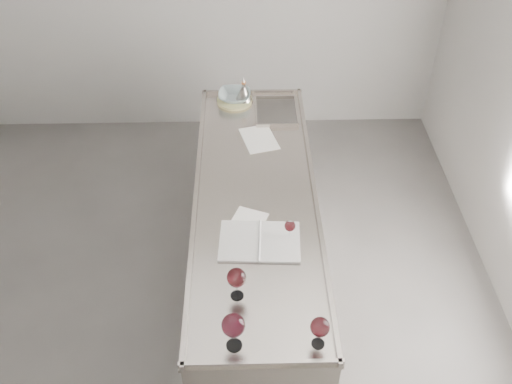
{
  "coord_description": "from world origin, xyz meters",
  "views": [
    {
      "loc": [
        0.44,
        -2.34,
        3.29
      ],
      "look_at": [
        0.5,
        0.24,
        1.02
      ],
      "focal_mm": 40.0,
      "sensor_mm": 36.0,
      "label": 1
    }
  ],
  "objects_px": {
    "wine_glass_left": "(233,326)",
    "wine_glass_small": "(290,226)",
    "counter": "(256,247)",
    "notebook": "(260,241)",
    "wine_funnel": "(244,94)",
    "wine_glass_middle": "(237,278)",
    "wine_glass_right": "(320,328)",
    "ceramic_bowl": "(235,96)"
  },
  "relations": [
    {
      "from": "wine_glass_left",
      "to": "wine_glass_small",
      "type": "height_order",
      "value": "wine_glass_left"
    },
    {
      "from": "counter",
      "to": "notebook",
      "type": "bearing_deg",
      "value": -87.94
    },
    {
      "from": "counter",
      "to": "wine_funnel",
      "type": "relative_size",
      "value": 11.52
    },
    {
      "from": "wine_glass_middle",
      "to": "wine_glass_right",
      "type": "height_order",
      "value": "wine_glass_middle"
    },
    {
      "from": "counter",
      "to": "ceramic_bowl",
      "type": "bearing_deg",
      "value": 97.07
    },
    {
      "from": "counter",
      "to": "wine_glass_right",
      "type": "bearing_deg",
      "value": -75.73
    },
    {
      "from": "counter",
      "to": "ceramic_bowl",
      "type": "xyz_separation_m",
      "value": [
        -0.13,
        1.08,
        0.52
      ]
    },
    {
      "from": "counter",
      "to": "wine_glass_left",
      "type": "bearing_deg",
      "value": -96.68
    },
    {
      "from": "wine_glass_middle",
      "to": "wine_glass_small",
      "type": "height_order",
      "value": "wine_glass_middle"
    },
    {
      "from": "wine_glass_middle",
      "to": "notebook",
      "type": "distance_m",
      "value": 0.42
    },
    {
      "from": "counter",
      "to": "wine_glass_left",
      "type": "height_order",
      "value": "wine_glass_left"
    },
    {
      "from": "wine_funnel",
      "to": "counter",
      "type": "bearing_deg",
      "value": -86.64
    },
    {
      "from": "wine_glass_right",
      "to": "wine_funnel",
      "type": "xyz_separation_m",
      "value": [
        -0.34,
        2.16,
        -0.07
      ]
    },
    {
      "from": "wine_glass_small",
      "to": "wine_funnel",
      "type": "bearing_deg",
      "value": 99.71
    },
    {
      "from": "wine_glass_left",
      "to": "wine_glass_middle",
      "type": "xyz_separation_m",
      "value": [
        0.01,
        0.3,
        -0.02
      ]
    },
    {
      "from": "wine_glass_right",
      "to": "ceramic_bowl",
      "type": "xyz_separation_m",
      "value": [
        -0.41,
        2.16,
        -0.08
      ]
    },
    {
      "from": "wine_glass_middle",
      "to": "wine_glass_small",
      "type": "distance_m",
      "value": 0.51
    },
    {
      "from": "wine_glass_left",
      "to": "wine_glass_middle",
      "type": "distance_m",
      "value": 0.3
    },
    {
      "from": "wine_glass_middle",
      "to": "ceramic_bowl",
      "type": "height_order",
      "value": "wine_glass_middle"
    },
    {
      "from": "wine_glass_right",
      "to": "wine_glass_small",
      "type": "bearing_deg",
      "value": 97.21
    },
    {
      "from": "counter",
      "to": "wine_glass_small",
      "type": "height_order",
      "value": "wine_glass_small"
    },
    {
      "from": "counter",
      "to": "wine_funnel",
      "type": "bearing_deg",
      "value": 93.36
    },
    {
      "from": "wine_glass_left",
      "to": "wine_funnel",
      "type": "xyz_separation_m",
      "value": [
        0.06,
        2.16,
        -0.09
      ]
    },
    {
      "from": "wine_glass_small",
      "to": "wine_glass_right",
      "type": "bearing_deg",
      "value": -82.79
    },
    {
      "from": "ceramic_bowl",
      "to": "wine_glass_right",
      "type": "bearing_deg",
      "value": -79.29
    },
    {
      "from": "counter",
      "to": "wine_glass_right",
      "type": "relative_size",
      "value": 13.24
    },
    {
      "from": "counter",
      "to": "ceramic_bowl",
      "type": "distance_m",
      "value": 1.2
    },
    {
      "from": "wine_glass_left",
      "to": "wine_glass_right",
      "type": "bearing_deg",
      "value": 0.0
    },
    {
      "from": "notebook",
      "to": "wine_glass_left",
      "type": "bearing_deg",
      "value": -98.78
    },
    {
      "from": "wine_glass_middle",
      "to": "notebook",
      "type": "relative_size",
      "value": 0.41
    },
    {
      "from": "wine_glass_middle",
      "to": "wine_glass_right",
      "type": "distance_m",
      "value": 0.49
    },
    {
      "from": "wine_glass_left",
      "to": "notebook",
      "type": "distance_m",
      "value": 0.71
    },
    {
      "from": "wine_funnel",
      "to": "ceramic_bowl",
      "type": "bearing_deg",
      "value": -180.0
    },
    {
      "from": "wine_glass_left",
      "to": "wine_funnel",
      "type": "bearing_deg",
      "value": 88.32
    },
    {
      "from": "wine_glass_middle",
      "to": "ceramic_bowl",
      "type": "bearing_deg",
      "value": 90.64
    },
    {
      "from": "counter",
      "to": "notebook",
      "type": "xyz_separation_m",
      "value": [
        0.01,
        -0.4,
        0.47
      ]
    },
    {
      "from": "wine_glass_right",
      "to": "notebook",
      "type": "height_order",
      "value": "wine_glass_right"
    },
    {
      "from": "wine_glass_small",
      "to": "ceramic_bowl",
      "type": "bearing_deg",
      "value": 102.4
    },
    {
      "from": "wine_glass_middle",
      "to": "wine_glass_right",
      "type": "xyz_separation_m",
      "value": [
        0.39,
        -0.3,
        -0.01
      ]
    },
    {
      "from": "counter",
      "to": "wine_glass_right",
      "type": "distance_m",
      "value": 1.27
    },
    {
      "from": "ceramic_bowl",
      "to": "wine_funnel",
      "type": "relative_size",
      "value": 1.15
    },
    {
      "from": "wine_glass_small",
      "to": "ceramic_bowl",
      "type": "height_order",
      "value": "wine_glass_small"
    }
  ]
}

